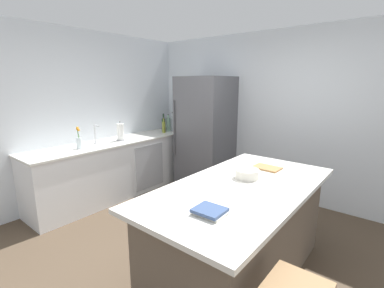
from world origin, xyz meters
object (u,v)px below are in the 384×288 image
object	(u,v)px
flower_vase	(79,141)
cutting_board	(267,168)
kitchen_island	(240,231)
gin_bottle	(168,124)
paper_towel_roll	(121,132)
soda_bottle	(173,123)
refrigerator	(205,133)
sink_faucet	(95,134)
wine_bottle	(164,125)
cookbook_stack	(210,211)
olive_oil_bottle	(164,127)
syrup_bottle	(174,124)
mixing_bowl	(247,174)

from	to	relation	value
flower_vase	cutting_board	world-z (taller)	flower_vase
kitchen_island	gin_bottle	distance (m)	3.06
flower_vase	kitchen_island	bearing A→B (deg)	4.25
paper_towel_roll	soda_bottle	world-z (taller)	soda_bottle
refrigerator	gin_bottle	size ratio (longest dim) A/B	5.92
soda_bottle	paper_towel_roll	bearing A→B (deg)	-90.78
flower_vase	cutting_board	size ratio (longest dim) A/B	1.10
sink_faucet	wine_bottle	size ratio (longest dim) A/B	0.88
cookbook_stack	flower_vase	bearing A→B (deg)	170.12
wine_bottle	olive_oil_bottle	bearing A→B (deg)	-43.90
gin_bottle	paper_towel_roll	bearing A→B (deg)	-89.18
wine_bottle	refrigerator	bearing A→B (deg)	7.21
soda_bottle	cookbook_stack	bearing A→B (deg)	-42.77
soda_bottle	wine_bottle	xyz separation A→B (m)	(-0.07, -0.19, -0.02)
refrigerator	kitchen_island	bearing A→B (deg)	-45.55
sink_faucet	soda_bottle	distance (m)	1.61
flower_vase	syrup_bottle	size ratio (longest dim) A/B	1.21
refrigerator	cookbook_stack	distance (m)	2.89
cookbook_stack	olive_oil_bottle	bearing A→B (deg)	140.46
sink_faucet	syrup_bottle	distance (m)	1.72
olive_oil_bottle	kitchen_island	bearing A→B (deg)	-30.94
wine_bottle	mixing_bowl	world-z (taller)	wine_bottle
paper_towel_roll	wine_bottle	size ratio (longest dim) A/B	0.91
flower_vase	syrup_bottle	xyz separation A→B (m)	(-0.09, 2.05, -0.00)
sink_faucet	cookbook_stack	distance (m)	2.79
flower_vase	syrup_bottle	distance (m)	2.05
syrup_bottle	soda_bottle	xyz separation A→B (m)	(0.09, -0.11, 0.05)
kitchen_island	olive_oil_bottle	xyz separation A→B (m)	(-2.45, 1.47, 0.55)
paper_towel_roll	cutting_board	bearing A→B (deg)	1.64
olive_oil_bottle	cutting_board	distance (m)	2.57
syrup_bottle	cookbook_stack	size ratio (longest dim) A/B	1.17
soda_bottle	cookbook_stack	xyz separation A→B (m)	(2.57, -2.38, -0.12)
mixing_bowl	cutting_board	xyz separation A→B (m)	(0.02, 0.41, -0.04)
soda_bottle	olive_oil_bottle	world-z (taller)	soda_bottle
syrup_bottle	soda_bottle	distance (m)	0.15
kitchen_island	mixing_bowl	distance (m)	0.54
sink_faucet	wine_bottle	distance (m)	1.42
refrigerator	wine_bottle	world-z (taller)	refrigerator
sink_faucet	gin_bottle	bearing A→B (deg)	87.32
refrigerator	cookbook_stack	size ratio (longest dim) A/B	8.66
wine_bottle	cutting_board	world-z (taller)	wine_bottle
paper_towel_roll	olive_oil_bottle	bearing A→B (deg)	87.03
flower_vase	wine_bottle	distance (m)	1.75
kitchen_island	wine_bottle	world-z (taller)	wine_bottle
wine_bottle	mixing_bowl	distance (m)	2.84
gin_bottle	wine_bottle	xyz separation A→B (m)	(-0.04, -0.09, 0.00)
syrup_bottle	cutting_board	size ratio (longest dim) A/B	0.91
sink_faucet	cookbook_stack	world-z (taller)	sink_faucet
sink_faucet	soda_bottle	world-z (taller)	soda_bottle
paper_towel_roll	syrup_bottle	distance (m)	1.33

